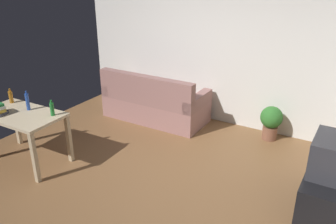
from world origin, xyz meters
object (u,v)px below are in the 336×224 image
at_px(couch, 154,104).
at_px(bottle_amber, 11,97).
at_px(bottle_blue, 28,102).
at_px(potted_plant, 271,121).
at_px(tv_stand, 324,190).
at_px(tv, 331,156).
at_px(bottle_green, 52,109).
at_px(desk, 21,120).

relative_size(couch, bottle_amber, 8.47).
bearing_deg(bottle_blue, potted_plant, 39.60).
xyz_separation_m(tv_stand, bottle_amber, (-4.34, -0.87, 0.62)).
distance_m(tv, potted_plant, 1.81).
height_order(couch, tv, same).
xyz_separation_m(bottle_amber, bottle_green, (0.90, -0.02, 0.00)).
height_order(tv_stand, tv, tv).
height_order(couch, potted_plant, couch).
relative_size(tv_stand, bottle_amber, 4.97).
distance_m(desk, bottle_blue, 0.28).
distance_m(tv, bottle_green, 3.56).
height_order(tv_stand, bottle_blue, bottle_blue).
xyz_separation_m(tv_stand, tv, (0.00, 0.00, 0.46)).
distance_m(couch, bottle_blue, 2.28).
bearing_deg(bottle_green, tv_stand, 14.43).
distance_m(couch, tv, 3.32).
relative_size(couch, tv_stand, 1.70).
bearing_deg(bottle_amber, tv, 11.27).
bearing_deg(couch, bottle_green, 80.22).
distance_m(couch, bottle_amber, 2.42).
distance_m(potted_plant, bottle_blue, 3.76).
bearing_deg(couch, tv_stand, 159.89).
xyz_separation_m(tv, bottle_amber, (-4.34, -0.87, 0.16)).
height_order(tv_stand, bottle_amber, bottle_amber).
relative_size(desk, potted_plant, 2.13).
bearing_deg(desk, bottle_green, 20.46).
distance_m(desk, bottle_amber, 0.53).
bearing_deg(potted_plant, tv, -54.57).
bearing_deg(tv_stand, desk, 105.31).
height_order(couch, bottle_blue, bottle_blue).
bearing_deg(bottle_blue, bottle_amber, 172.73).
relative_size(tv, bottle_green, 2.68).
xyz_separation_m(potted_plant, bottle_amber, (-3.31, -2.31, 0.53)).
relative_size(potted_plant, bottle_blue, 2.00).
distance_m(tv, bottle_amber, 4.43).
bearing_deg(bottle_blue, desk, -92.66).
bearing_deg(bottle_green, desk, -158.28).
distance_m(desk, bottle_green, 0.53).
distance_m(tv_stand, bottle_green, 3.61).
bearing_deg(bottle_blue, bottle_green, 4.83).
bearing_deg(potted_plant, bottle_amber, -145.11).
relative_size(bottle_amber, bottle_green, 0.99).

